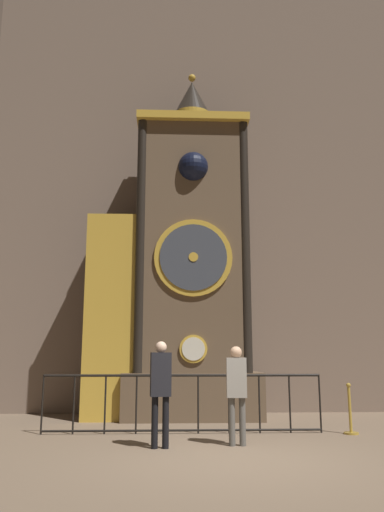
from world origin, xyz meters
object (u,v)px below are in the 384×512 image
at_px(visitor_near, 161,383).
at_px(visitor_far, 237,385).
at_px(clock_tower, 178,268).
at_px(stanchion_post, 350,418).

bearing_deg(visitor_near, visitor_far, 1.12).
bearing_deg(visitor_far, clock_tower, 109.19).
distance_m(visitor_far, stanchion_post, 2.72).
bearing_deg(clock_tower, stanchion_post, -36.34).
xyz_separation_m(clock_tower, stanchion_post, (3.32, -2.44, -3.36)).
distance_m(visitor_near, stanchion_post, 3.97).
relative_size(visitor_near, stanchion_post, 1.80).
bearing_deg(visitor_far, visitor_near, -167.42).
height_order(visitor_near, stanchion_post, visitor_near).
xyz_separation_m(clock_tower, visitor_far, (0.96, -3.60, -2.67)).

